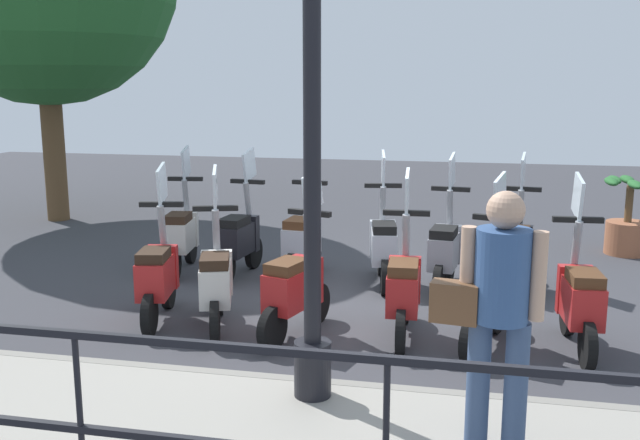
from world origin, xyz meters
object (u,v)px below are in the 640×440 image
Objects in this scene: scooter_far_0 at (517,249)px; potted_palm at (628,222)px; scooter_near_3 at (295,287)px; scooter_far_4 at (239,238)px; lamp_post_near at (313,119)px; pedestrian_with_bag at (497,303)px; scooter_near_1 at (485,295)px; scooter_near_0 at (580,298)px; scooter_far_3 at (303,239)px; scooter_far_2 at (383,244)px; scooter_near_5 at (158,274)px; scooter_near_4 at (216,280)px; scooter_far_1 at (445,249)px; scooter_far_5 at (182,234)px; scooter_near_2 at (404,288)px.

potted_palm is at bearing -29.14° from scooter_far_0.
scooter_near_3 is 1.00× the size of scooter_far_4.
potted_palm is (5.58, -3.16, -1.65)m from lamp_post_near.
scooter_near_1 is (2.12, 0.01, -0.60)m from pedestrian_with_bag.
scooter_near_3 is at bearing 140.77° from scooter_far_0.
scooter_far_3 is (1.78, 2.91, 0.00)m from scooter_near_0.
scooter_near_5 is at bearing 121.24° from scooter_far_2.
scooter_near_3 is 1.00× the size of scooter_near_5.
scooter_near_4 is (0.04, 0.79, 0.00)m from scooter_near_3.
scooter_far_1 is 1.00× the size of scooter_far_2.
pedestrian_with_bag is at bearing -123.37° from scooter_near_3.
scooter_far_1 is at bearing -70.61° from scooter_near_5.
scooter_far_4 is (-0.02, 1.74, 0.00)m from scooter_far_2.
scooter_near_0 is 4.79m from scooter_far_5.
lamp_post_near is 2.85× the size of scooter_near_1.
scooter_far_2 is (-0.07, 1.50, 0.00)m from scooter_far_0.
scooter_near_2 and scooter_far_0 have the same top height.
scooter_near_4 is 1.00× the size of scooter_far_0.
scooter_near_2 and scooter_far_5 have the same top height.
scooter_far_2 is at bearing 125.26° from potted_palm.
scooter_near_1 and scooter_far_2 have the same top height.
lamp_post_near is 3.01m from scooter_near_5.
potted_palm is at bearing -39.62° from scooter_far_1.
scooter_near_4 is at bearing -157.42° from scooter_far_5.
scooter_near_0 is 3.94m from scooter_near_5.
scooter_far_3 is at bearing 35.04° from scooter_near_2.
potted_palm is 0.69× the size of scooter_near_3.
scooter_near_3 is (-0.16, 2.52, 0.00)m from scooter_near_0.
lamp_post_near reaches higher than scooter_far_3.
scooter_far_2 is 1.00× the size of scooter_far_5.
scooter_near_0 is 3.31m from scooter_near_4.
scooter_near_1 reaches higher than potted_palm.
scooter_far_2 is 1.74m from scooter_far_4.
scooter_far_2 is (1.88, -0.59, 0.00)m from scooter_near_3.
pedestrian_with_bag is 1.03× the size of scooter_far_4.
scooter_far_5 is at bearing 93.55° from scooter_far_1.
scooter_far_1 is 1.00× the size of scooter_far_5.
scooter_far_1 is 1.00× the size of scooter_far_4.
scooter_near_1 is 2.80m from scooter_far_3.
scooter_far_3 and scooter_far_4 have the same top height.
scooter_far_4 is (-2.20, 4.83, 0.04)m from potted_palm.
potted_palm is 0.69× the size of scooter_far_5.
scooter_near_2 is 1.75m from scooter_far_2.
pedestrian_with_bag is 1.50× the size of potted_palm.
scooter_far_0 is (1.90, -2.87, 0.00)m from scooter_near_4.
scooter_near_0 is 1.54m from scooter_near_2.
potted_palm is 0.69× the size of scooter_near_0.
scooter_near_5 is 2.66m from scooter_far_2.
scooter_near_0 is at bearing -108.94° from scooter_far_4.
scooter_far_1 is at bearing -90.14° from scooter_far_3.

